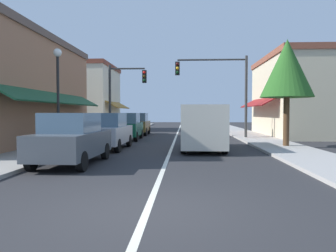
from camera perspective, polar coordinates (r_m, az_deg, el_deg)
name	(u,v)px	position (r m, az deg, el deg)	size (l,w,h in m)	color
ground_plane	(176,137)	(24.06, 1.34, -1.97)	(80.00, 80.00, 0.00)	#28282B
sidewalk_left	(101,136)	(24.83, -11.46, -1.75)	(2.60, 56.00, 0.12)	gray
sidewalk_right	(253,137)	(24.52, 14.31, -1.82)	(2.60, 56.00, 0.12)	#A39E99
lane_center_stripe	(176,137)	(24.06, 1.34, -1.97)	(0.14, 52.00, 0.01)	silver
storefront_left_block	(3,89)	(20.65, -26.34, 5.71)	(6.49, 14.20, 6.19)	#9E6B4C
storefront_right_block	(304,96)	(27.53, 22.19, 4.75)	(7.14, 10.20, 6.09)	beige
storefront_far_left	(85,98)	(35.55, -13.94, 4.73)	(6.98, 8.20, 6.69)	beige
parked_car_nearest_left	(72,139)	(11.84, -16.12, -2.16)	(1.84, 4.13, 1.77)	#4C5156
parked_car_second_left	(108,131)	(16.46, -10.30, -0.89)	(1.83, 4.13, 1.77)	#B7BABF
parked_car_third_left	(127,127)	(22.04, -7.08, -0.09)	(1.84, 4.13, 1.77)	#0F4C33
parked_car_far_left	(137,124)	(27.05, -5.26, 0.35)	(1.82, 4.12, 1.77)	brown
van_in_lane	(203,126)	(16.04, 5.94, 0.01)	(2.05, 5.21, 2.12)	beige
traffic_signal_mast_arm	(221,82)	(23.03, 9.11, 7.38)	(4.89, 0.50, 5.63)	#333333
traffic_signal_left_corner	(122,90)	(24.43, -7.82, 6.14)	(2.79, 0.50, 5.23)	#333333
street_lamp_left_near	(58,82)	(15.49, -18.32, 7.09)	(0.36, 0.36, 4.59)	black
tree_right_near	(287,69)	(17.90, 19.69, 9.18)	(2.63, 2.63, 5.45)	#4C331E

